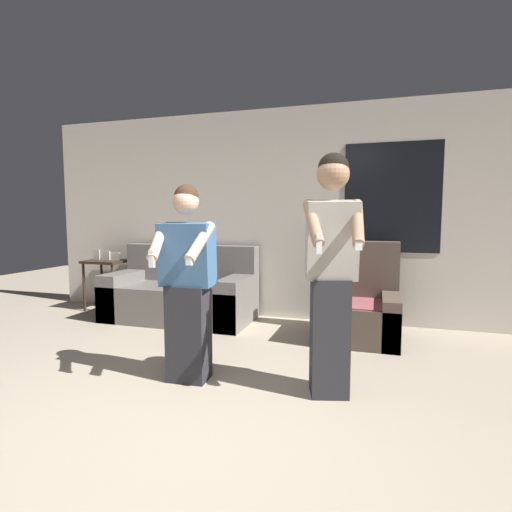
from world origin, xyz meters
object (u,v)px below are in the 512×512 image
(couch, at_px, (182,295))
(person_left, at_px, (187,284))
(armchair, at_px, (358,309))
(side_table, at_px, (106,267))
(person_right, at_px, (331,271))

(couch, distance_m, person_left, 2.05)
(couch, relative_size, armchair, 1.78)
(armchair, xyz_separation_m, side_table, (-3.51, 0.36, 0.29))
(couch, height_order, person_left, person_left)
(couch, bearing_deg, side_table, 171.54)
(couch, xyz_separation_m, person_right, (2.10, -1.70, 0.61))
(person_right, bearing_deg, armchair, 85.07)
(armchair, bearing_deg, side_table, 174.22)
(armchair, bearing_deg, person_left, -128.45)
(side_table, bearing_deg, person_right, -29.18)
(side_table, relative_size, person_left, 0.55)
(armchair, bearing_deg, couch, 175.78)
(couch, distance_m, armchair, 2.23)
(armchair, xyz_separation_m, person_right, (-0.13, -1.53, 0.61))
(armchair, relative_size, side_table, 1.21)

